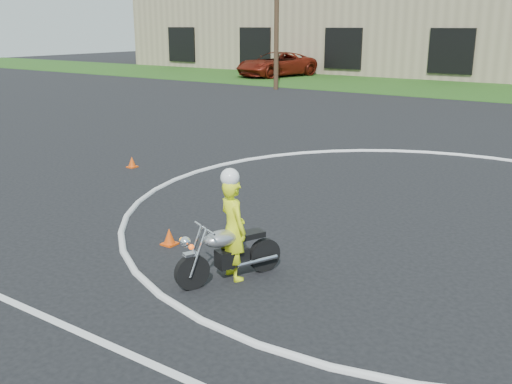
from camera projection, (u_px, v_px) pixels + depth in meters
The scene contains 5 objects.
ground at pixel (362, 263), 9.19m from camera, with size 120.00×120.00×0.00m, color black.
primary_motorcycle at pixel (227, 252), 8.46m from camera, with size 0.94×1.64×0.92m.
rider_primary_grp at pixel (233, 226), 8.45m from camera, with size 0.67×0.57×1.72m.
pickup_grp at pixel (276, 64), 42.15m from camera, with size 4.42×6.92×1.78m.
warehouse at pixel (364, 19), 49.44m from camera, with size 41.00×17.00×8.30m.
Camera 1 is at (3.38, -7.98, 3.69)m, focal length 40.00 mm.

